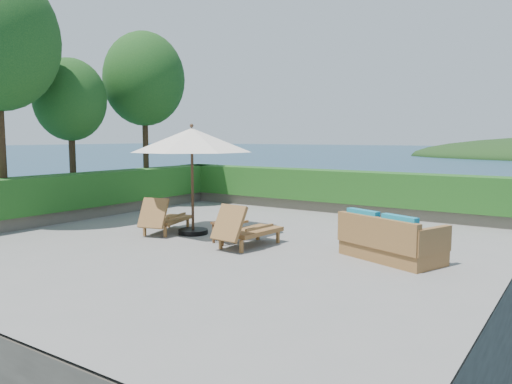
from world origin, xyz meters
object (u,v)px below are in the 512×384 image
Objects in this scene: lounge_right at (245,229)px; side_table at (224,226)px; patio_umbrella at (192,141)px; wicker_loveseat at (390,241)px; lounge_left at (164,218)px.

side_table is (-0.63, 0.06, -0.01)m from lounge_right.
patio_umbrella is 5.37m from wicker_loveseat.
lounge_right is 0.80× the size of wicker_loveseat.
wicker_loveseat is at bearing 9.28° from side_table.
lounge_left is (-0.67, -0.34, -1.93)m from patio_umbrella.
lounge_right reaches higher than lounge_left.
patio_umbrella reaches higher than wicker_loveseat.
wicker_loveseat reaches higher than lounge_left.
lounge_right is at bearing -5.53° from side_table.
wicker_loveseat reaches higher than side_table.
side_table is at bearing -149.92° from wicker_loveseat.
lounge_left is 2.01m from side_table.
side_table is at bearing -18.20° from patio_umbrella.
wicker_loveseat is (3.03, 0.66, -0.04)m from lounge_right.
patio_umbrella is 2.79m from lounge_right.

